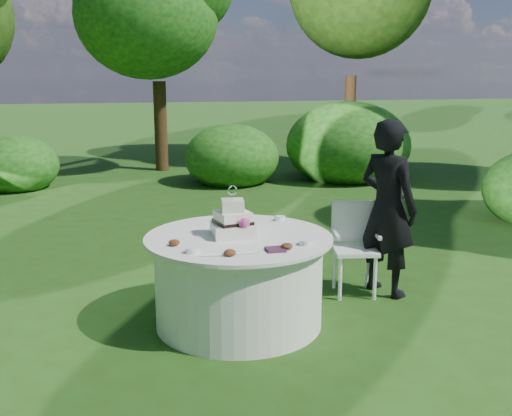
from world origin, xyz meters
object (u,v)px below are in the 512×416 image
(guest, at_px, (388,208))
(cake, at_px, (233,222))
(table, at_px, (239,280))
(chair, at_px, (354,240))
(napkins, at_px, (275,249))

(guest, height_order, cake, guest)
(table, bearing_deg, guest, 14.02)
(guest, relative_size, chair, 1.91)
(table, relative_size, cake, 3.61)
(napkins, distance_m, chair, 1.45)
(napkins, relative_size, guest, 0.08)
(chair, bearing_deg, cake, -159.72)
(guest, distance_m, cake, 1.61)
(napkins, xyz_separation_m, cake, (-0.23, 0.49, 0.10))
(guest, xyz_separation_m, chair, (-0.29, 0.11, -0.33))
(guest, bearing_deg, cake, 75.74)
(guest, bearing_deg, chair, 41.59)
(cake, bearing_deg, guest, 13.02)
(napkins, bearing_deg, table, 111.40)
(table, distance_m, cake, 0.50)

